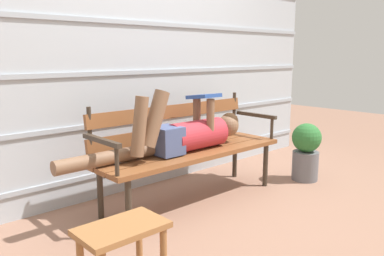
{
  "coord_description": "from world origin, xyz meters",
  "views": [
    {
      "loc": [
        -2.07,
        -2.08,
        1.19
      ],
      "look_at": [
        0.0,
        0.18,
        0.61
      ],
      "focal_mm": 36.49,
      "sensor_mm": 36.0,
      "label": 1
    }
  ],
  "objects": [
    {
      "name": "ground_plane",
      "position": [
        0.0,
        0.0,
        0.0
      ],
      "size": [
        12.0,
        12.0,
        0.0
      ],
      "primitive_type": "plane",
      "color": "#936B56"
    },
    {
      "name": "house_siding",
      "position": [
        0.0,
        0.77,
        1.24
      ],
      "size": [
        4.49,
        0.08,
        2.49
      ],
      "color": "#B2BCC6",
      "rests_on": "ground"
    },
    {
      "name": "park_bench",
      "position": [
        0.0,
        0.25,
        0.47
      ],
      "size": [
        1.68,
        0.49,
        0.83
      ],
      "color": "brown",
      "rests_on": "ground"
    },
    {
      "name": "reclining_person",
      "position": [
        -0.08,
        0.18,
        0.58
      ],
      "size": [
        1.65,
        0.26,
        0.52
      ],
      "color": "#B72D38"
    },
    {
      "name": "footstool",
      "position": [
        -1.12,
        -0.54,
        0.29
      ],
      "size": [
        0.43,
        0.27,
        0.37
      ],
      "color": "#9E6638",
      "rests_on": "ground"
    },
    {
      "name": "potted_plant",
      "position": [
        1.16,
        -0.16,
        0.29
      ],
      "size": [
        0.27,
        0.27,
        0.55
      ],
      "color": "slate",
      "rests_on": "ground"
    }
  ]
}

